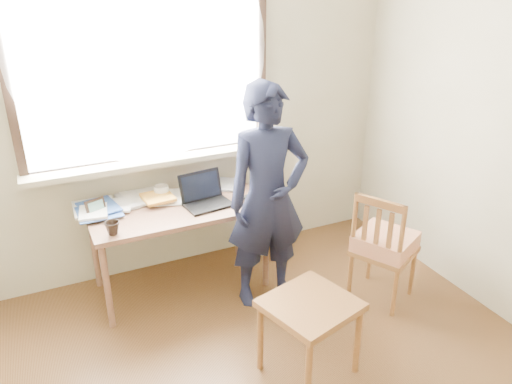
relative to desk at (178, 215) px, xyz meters
name	(u,v)px	position (x,y,z in m)	size (l,w,h in m)	color
room_shell	(293,123)	(0.12, -1.43, 1.04)	(3.52, 4.02, 2.61)	#B8B194
desk	(178,215)	(0.00, 0.00, 0.00)	(1.24, 0.62, 0.67)	brown
laptop	(205,197)	(0.20, -0.03, 0.12)	(0.35, 0.30, 0.22)	black
mug_white	(161,191)	(-0.05, 0.21, 0.11)	(0.11, 0.11, 0.09)	white
mug_dark	(113,228)	(-0.49, -0.22, 0.11)	(0.09, 0.09, 0.09)	black
mouse	(248,197)	(0.51, -0.10, 0.09)	(0.09, 0.06, 0.03)	black
desk_clutter	(140,199)	(-0.22, 0.19, 0.09)	(0.74, 0.47, 0.05)	#B3212E
book_a	(121,203)	(-0.35, 0.21, 0.08)	(0.22, 0.29, 0.03)	white
book_b	(216,184)	(0.39, 0.25, 0.08)	(0.18, 0.25, 0.02)	white
picture_frame	(96,208)	(-0.54, 0.10, 0.12)	(0.14, 0.06, 0.11)	black
work_chair	(310,313)	(0.41, -1.17, -0.18)	(0.58, 0.57, 0.49)	brown
side_chair	(384,244)	(1.26, -0.76, -0.15)	(0.51, 0.52, 0.85)	brown
person	(268,198)	(0.52, -0.39, 0.20)	(0.58, 0.38, 1.59)	black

